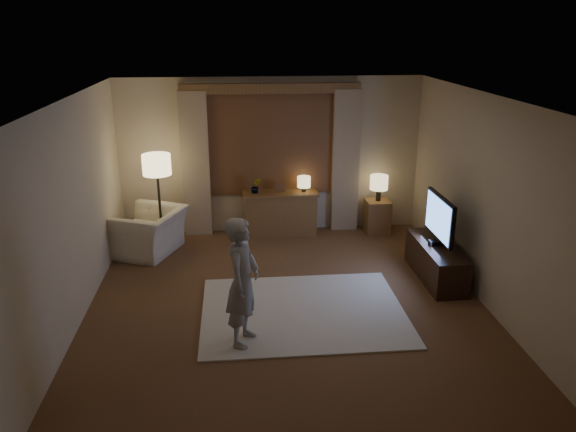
{
  "coord_description": "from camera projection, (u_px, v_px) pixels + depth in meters",
  "views": [
    {
      "loc": [
        -0.6,
        -6.42,
        3.4
      ],
      "look_at": [
        0.08,
        0.6,
        0.97
      ],
      "focal_mm": 35.0,
      "sensor_mm": 36.0,
      "label": 1
    }
  ],
  "objects": [
    {
      "name": "floor_lamp",
      "position": [
        157.0,
        170.0,
        8.65
      ],
      "size": [
        0.44,
        0.44,
        1.5
      ],
      "color": "black",
      "rests_on": "floor"
    },
    {
      "name": "picture_frame",
      "position": [
        280.0,
        189.0,
        9.3
      ],
      "size": [
        0.16,
        0.02,
        0.2
      ],
      "primitive_type": "cube",
      "color": "brown",
      "rests_on": "sideboard"
    },
    {
      "name": "person",
      "position": [
        243.0,
        282.0,
        6.06
      ],
      "size": [
        0.51,
        0.62,
        1.46
      ],
      "primitive_type": "imported",
      "rotation": [
        0.0,
        0.0,
        1.23
      ],
      "color": "gray",
      "rests_on": "rug"
    },
    {
      "name": "tv_stand",
      "position": [
        436.0,
        261.0,
        7.83
      ],
      "size": [
        0.45,
        1.4,
        0.5
      ],
      "primitive_type": "cube",
      "color": "black",
      "rests_on": "floor"
    },
    {
      "name": "armchair",
      "position": [
        149.0,
        232.0,
        8.68
      ],
      "size": [
        1.25,
        1.33,
        0.69
      ],
      "primitive_type": "imported",
      "rotation": [
        0.0,
        0.0,
        -1.96
      ],
      "color": "#EFE5C5",
      "rests_on": "floor"
    },
    {
      "name": "rug",
      "position": [
        303.0,
        311.0,
        6.98
      ],
      "size": [
        2.5,
        2.0,
        0.02
      ],
      "primitive_type": "cube",
      "color": "beige",
      "rests_on": "floor"
    },
    {
      "name": "table_lamp_sideboard",
      "position": [
        304.0,
        183.0,
        9.31
      ],
      "size": [
        0.22,
        0.22,
        0.3
      ],
      "color": "black",
      "rests_on": "sideboard"
    },
    {
      "name": "side_table",
      "position": [
        377.0,
        216.0,
        9.58
      ],
      "size": [
        0.4,
        0.4,
        0.56
      ],
      "primitive_type": "cube",
      "color": "brown",
      "rests_on": "floor"
    },
    {
      "name": "room",
      "position": [
        283.0,
        192.0,
        7.24
      ],
      "size": [
        5.04,
        5.54,
        2.64
      ],
      "color": "brown",
      "rests_on": "ground"
    },
    {
      "name": "tv",
      "position": [
        440.0,
        219.0,
        7.63
      ],
      "size": [
        0.24,
        0.97,
        0.7
      ],
      "color": "black",
      "rests_on": "tv_stand"
    },
    {
      "name": "plant",
      "position": [
        256.0,
        187.0,
        9.25
      ],
      "size": [
        0.17,
        0.13,
        0.3
      ],
      "primitive_type": "imported",
      "color": "#999999",
      "rests_on": "sideboard"
    },
    {
      "name": "sideboard",
      "position": [
        280.0,
        214.0,
        9.45
      ],
      "size": [
        1.2,
        0.4,
        0.7
      ],
      "primitive_type": "cube",
      "color": "brown",
      "rests_on": "floor"
    },
    {
      "name": "table_lamp_side",
      "position": [
        379.0,
        183.0,
        9.38
      ],
      "size": [
        0.3,
        0.3,
        0.44
      ],
      "color": "black",
      "rests_on": "side_table"
    }
  ]
}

